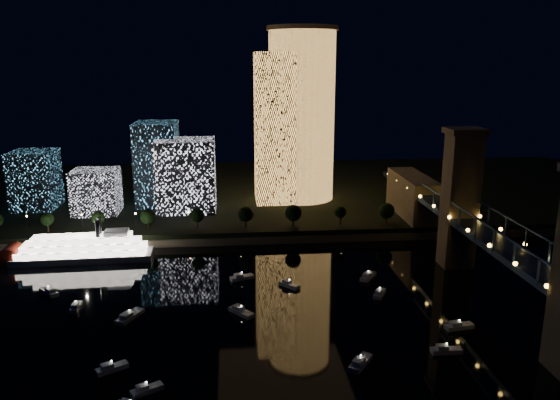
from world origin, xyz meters
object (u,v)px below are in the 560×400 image
(truss_bridge, at_px, (526,270))
(riverboat, at_px, (76,250))
(tower_rectangular, at_px, (278,128))
(tower_cylindrical, at_px, (302,115))

(truss_bridge, xyz_separation_m, riverboat, (-138.76, 63.79, -12.06))
(tower_rectangular, bearing_deg, truss_bridge, -65.86)
(truss_bridge, height_order, riverboat, truss_bridge)
(truss_bridge, distance_m, riverboat, 153.20)
(tower_cylindrical, height_order, tower_rectangular, tower_cylindrical)
(tower_rectangular, bearing_deg, riverboat, -141.62)
(tower_cylindrical, height_order, truss_bridge, tower_cylindrical)
(tower_rectangular, relative_size, riverboat, 1.31)
(tower_cylindrical, distance_m, riverboat, 123.15)
(tower_cylindrical, relative_size, tower_rectangular, 1.17)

